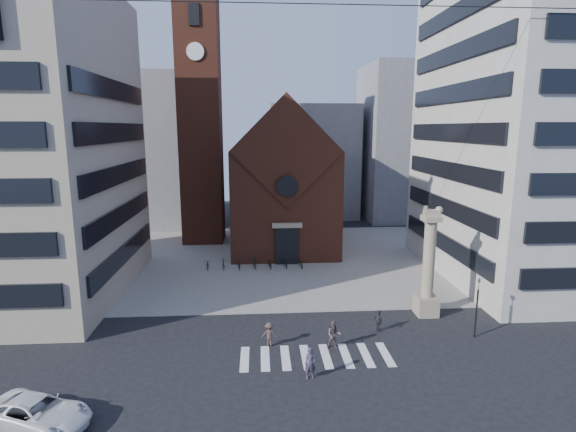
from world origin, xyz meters
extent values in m
plane|color=black|center=(0.00, 0.00, 0.00)|extent=(120.00, 120.00, 0.00)
cube|color=#9A958C|center=(0.00, 19.00, 0.03)|extent=(46.00, 30.00, 0.05)
cube|color=brown|center=(0.00, 25.00, 6.00)|extent=(12.00, 16.00, 12.00)
cube|color=#5A201C|center=(0.00, 25.40, 12.00)|extent=(12.00, 15.40, 12.00)
cube|color=brown|center=(0.00, 17.05, 12.00)|extent=(11.76, 0.50, 11.76)
cylinder|color=black|center=(0.00, 16.60, 8.50)|extent=(2.20, 0.30, 2.20)
cube|color=black|center=(0.00, 16.85, 2.00)|extent=(2.40, 0.30, 4.00)
cube|color=tan|center=(0.00, 16.80, 4.30)|extent=(3.20, 0.40, 0.50)
cube|color=brown|center=(-10.00, 28.00, 15.00)|extent=(5.00, 5.00, 30.00)
cylinder|color=white|center=(-10.00, 25.40, 23.00)|extent=(2.00, 0.20, 2.00)
cube|color=black|center=(-10.00, 25.40, 27.00)|extent=(1.20, 0.20, 2.40)
cube|color=tan|center=(-24.00, 10.00, 13.00)|extent=(18.00, 20.00, 26.00)
cube|color=beige|center=(24.00, 12.00, 16.00)|extent=(18.00, 22.00, 32.00)
cube|color=gray|center=(-20.00, 40.00, 11.00)|extent=(16.00, 14.00, 22.00)
cube|color=gray|center=(6.00, 45.00, 9.00)|extent=(14.00, 12.00, 18.00)
cube|color=gray|center=(22.00, 42.00, 12.00)|extent=(16.00, 14.00, 24.00)
cube|color=tan|center=(10.00, 3.00, 0.75)|extent=(1.60, 1.60, 1.50)
cylinder|color=tan|center=(10.00, 3.00, 4.50)|extent=(0.90, 0.90, 6.00)
cube|color=tan|center=(10.00, 3.00, 7.70)|extent=(1.30, 1.30, 0.40)
cube|color=tan|center=(10.00, 3.00, 8.10)|extent=(1.20, 0.50, 0.55)
sphere|color=tan|center=(10.55, 3.00, 8.35)|extent=(0.56, 0.56, 0.56)
cube|color=tan|center=(9.50, 3.00, 8.50)|extent=(0.25, 0.15, 0.35)
cylinder|color=black|center=(12.00, -1.00, 1.75)|extent=(0.12, 0.12, 3.50)
imported|color=black|center=(12.00, -1.00, 3.90)|extent=(0.13, 0.16, 0.80)
imported|color=white|center=(-13.93, -8.91, 0.74)|extent=(5.87, 4.14, 1.49)
imported|color=#3C3448|center=(-0.10, -5.49, 0.95)|extent=(0.71, 0.49, 1.90)
imported|color=#544443|center=(1.88, -1.96, 0.97)|extent=(1.01, 0.83, 1.93)
imported|color=#2C2A32|center=(5.51, 0.36, 0.80)|extent=(0.67, 1.01, 1.60)
imported|color=#483430|center=(-2.38, -1.32, 0.83)|extent=(1.10, 0.67, 1.65)
imported|color=black|center=(-8.30, 15.66, 0.53)|extent=(0.85, 1.89, 0.96)
imported|color=black|center=(-6.69, 15.66, 0.58)|extent=(0.71, 1.82, 1.07)
imported|color=black|center=(-5.08, 15.66, 0.53)|extent=(0.85, 1.89, 0.96)
imported|color=black|center=(-3.47, 15.66, 0.58)|extent=(0.71, 1.82, 1.07)
imported|color=black|center=(-1.86, 15.66, 0.53)|extent=(0.85, 1.89, 0.96)
imported|color=black|center=(-0.25, 15.66, 0.58)|extent=(0.71, 1.82, 1.07)
imported|color=black|center=(1.36, 15.66, 0.53)|extent=(0.85, 1.89, 0.96)
camera|label=1|loc=(-3.01, -29.29, 14.42)|focal=28.00mm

